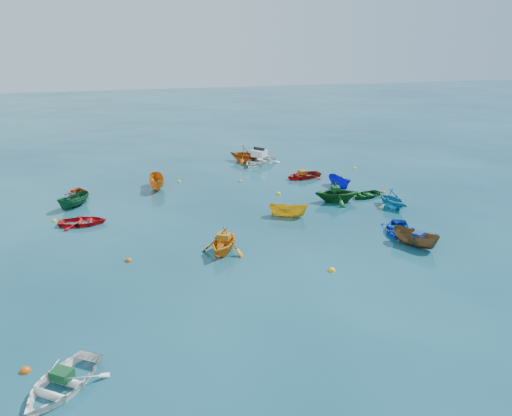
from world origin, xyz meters
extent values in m
plane|color=#093243|center=(0.00, 0.00, 0.00)|extent=(160.00, 160.00, 0.00)
imported|color=white|center=(-10.63, -10.24, 0.00)|extent=(3.91, 4.17, 0.70)
imported|color=brown|center=(7.64, -2.25, 0.00)|extent=(2.43, 2.93, 1.09)
imported|color=#0E37B0|center=(7.65, -0.14, 0.00)|extent=(3.31, 3.57, 0.60)
imported|color=orange|center=(-3.18, -0.53, 0.00)|extent=(3.58, 3.73, 1.51)
imported|color=gold|center=(1.95, 3.98, 0.00)|extent=(2.74, 1.91, 0.99)
imported|color=#124D1A|center=(8.76, 6.54, 0.00)|extent=(3.03, 2.61, 0.53)
imported|color=teal|center=(9.52, 4.07, 0.00)|extent=(2.77, 3.06, 1.39)
imported|color=red|center=(-11.18, 5.68, 0.00)|extent=(3.06, 2.27, 0.61)
imported|color=#C96412|center=(-6.16, 12.18, 0.00)|extent=(1.20, 3.09, 1.19)
imported|color=#104717|center=(6.18, 5.98, 0.00)|extent=(3.54, 3.19, 1.64)
imported|color=#A3150D|center=(5.83, 12.35, 0.00)|extent=(3.55, 2.90, 0.64)
imported|color=#0F11BD|center=(7.75, 9.21, 0.00)|extent=(1.45, 2.70, 0.99)
imported|color=red|center=(-11.87, 11.78, 0.00)|extent=(2.71, 3.09, 0.53)
imported|color=#B85211|center=(2.31, 18.77, 0.00)|extent=(4.09, 4.00, 1.63)
imported|color=#104723|center=(-12.02, 9.16, 0.00)|extent=(2.51, 2.77, 1.06)
imported|color=white|center=(3.35, 17.60, 0.00)|extent=(4.95, 4.86, 1.44)
cube|color=#114521|center=(-10.58, -10.16, 0.52)|extent=(0.87, 0.83, 0.34)
cube|color=navy|center=(7.72, -2.37, 0.71)|extent=(0.84, 0.80, 0.33)
cube|color=#B96913|center=(-3.16, -0.49, 0.93)|extent=(0.87, 0.80, 0.34)
cube|color=#104219|center=(6.09, 6.00, 0.99)|extent=(0.66, 0.80, 0.35)
cube|color=#BB5513|center=(5.73, 12.33, 0.49)|extent=(0.67, 0.79, 0.33)
sphere|color=#CE4D0B|center=(-12.03, -8.96, 0.00)|extent=(0.39, 0.39, 0.39)
sphere|color=yellow|center=(1.82, -4.09, 0.00)|extent=(0.38, 0.38, 0.38)
sphere|color=#F7560D|center=(8.61, 3.85, 0.00)|extent=(0.38, 0.38, 0.38)
sphere|color=yellow|center=(-13.04, 6.69, 0.00)|extent=(0.33, 0.33, 0.33)
sphere|color=#CF480B|center=(-8.37, -0.44, 0.00)|extent=(0.36, 0.36, 0.36)
sphere|color=yellow|center=(2.62, 8.64, 0.00)|extent=(0.38, 0.38, 0.38)
sphere|color=orange|center=(10.49, 7.16, 0.00)|extent=(0.30, 0.30, 0.30)
sphere|color=yellow|center=(-4.35, 13.61, 0.00)|extent=(0.30, 0.30, 0.30)
sphere|color=orange|center=(0.49, 12.47, 0.00)|extent=(0.30, 0.30, 0.30)
sphere|color=yellow|center=(11.21, 13.96, 0.00)|extent=(0.30, 0.30, 0.30)
camera|label=1|loc=(-7.39, -25.57, 11.81)|focal=35.00mm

